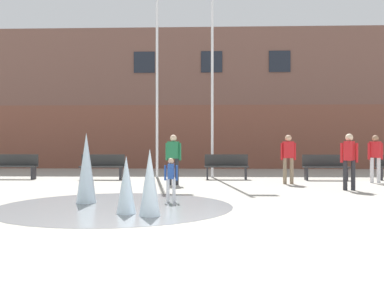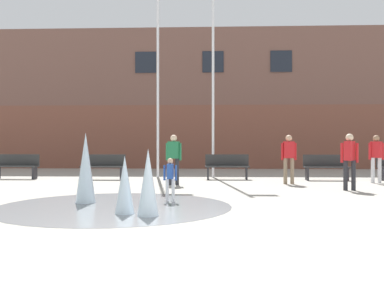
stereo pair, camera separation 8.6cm
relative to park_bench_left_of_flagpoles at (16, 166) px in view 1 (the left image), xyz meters
The scene contains 14 objects.
ground_plane 12.45m from the park_bench_left_of_flagpoles, 54.05° to the right, with size 100.00×100.00×0.00m, color #9E998E.
library_building 12.72m from the park_bench_left_of_flagpoles, 53.60° to the left, with size 36.00×6.05×7.36m.
splash_fountain 8.95m from the park_bench_left_of_flagpoles, 54.61° to the right, with size 4.92×4.92×1.56m.
park_bench_left_of_flagpoles is the anchor object (origin of this frame).
park_bench_under_left_flagpole 3.26m from the park_bench_left_of_flagpoles, ahead, with size 1.60×0.44×0.91m.
park_bench_under_right_flagpole 7.80m from the park_bench_left_of_flagpoles, ahead, with size 1.60×0.44×0.91m.
park_bench_near_trashcan 11.34m from the park_bench_left_of_flagpoles, ahead, with size 1.60×0.44×0.91m.
adult_in_red 11.67m from the park_bench_left_of_flagpoles, 18.10° to the right, with size 0.50×0.39×1.59m.
child_with_pink_shirt 8.88m from the park_bench_left_of_flagpoles, 44.86° to the right, with size 0.31×0.22×0.99m.
adult_near_bench 12.76m from the park_bench_left_of_flagpoles, ahead, with size 0.50×0.37×1.59m.
teen_by_trashcan 6.42m from the park_bench_left_of_flagpoles, 19.86° to the right, with size 0.50×0.29×1.59m.
adult_watching 9.89m from the park_bench_left_of_flagpoles, ahead, with size 0.50×0.23×1.59m.
flagpole_left 6.59m from the park_bench_left_of_flagpoles, 11.87° to the left, with size 0.80×0.10×8.35m.
flagpole_right 8.40m from the park_bench_left_of_flagpoles, ahead, with size 0.80×0.10×8.42m.
Camera 1 is at (-0.17, -6.27, 1.32)m, focal length 42.00 mm.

